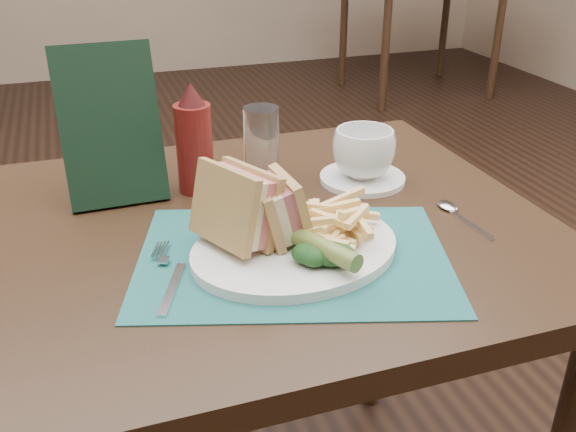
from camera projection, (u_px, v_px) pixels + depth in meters
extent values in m
plane|color=black|center=(211.00, 386.00, 1.75)|extent=(7.00, 7.00, 0.00)
plane|color=tan|center=(107.00, 76.00, 4.71)|extent=(6.00, 0.00, 6.00)
cube|color=#1C5A58|center=(293.00, 257.00, 0.89)|extent=(0.50, 0.42, 0.00)
cylinder|color=#546827|center=(323.00, 248.00, 0.84)|extent=(0.07, 0.12, 0.03)
cylinder|color=white|center=(362.00, 178.00, 1.13)|extent=(0.16, 0.16, 0.01)
imported|color=white|center=(364.00, 153.00, 1.11)|extent=(0.15, 0.15, 0.09)
cylinder|color=white|center=(261.00, 144.00, 1.11)|extent=(0.08, 0.08, 0.13)
cube|color=black|center=(110.00, 126.00, 1.02)|extent=(0.16, 0.10, 0.25)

